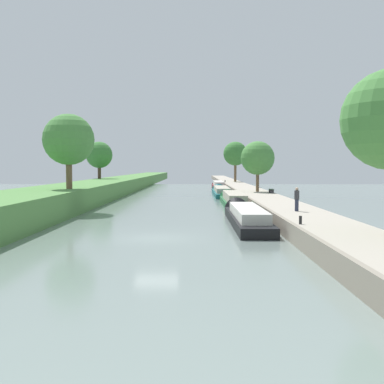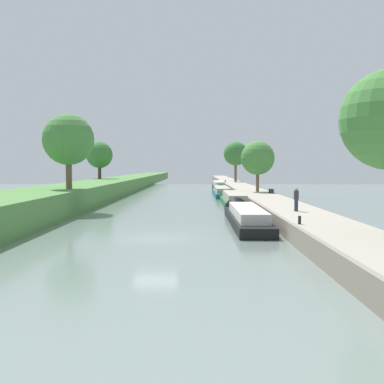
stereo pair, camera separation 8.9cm
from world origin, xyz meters
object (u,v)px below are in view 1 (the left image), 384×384
object	(u,v)px
narrowboat_maroon	(218,186)
mooring_bollard_far	(225,181)
narrowboat_black	(245,216)
mooring_bollard_near	(300,220)
park_bench	(271,190)
narrowboat_teal	(221,192)
person_walking	(297,199)
narrowboat_green	(233,200)

from	to	relation	value
narrowboat_maroon	mooring_bollard_far	bearing A→B (deg)	77.44
narrowboat_maroon	mooring_bollard_far	xyz separation A→B (m)	(1.72, 7.70, 0.62)
narrowboat_black	mooring_bollard_near	xyz separation A→B (m)	(2.06, -8.58, 0.70)
mooring_bollard_far	park_bench	size ratio (longest dim) A/B	0.30
narrowboat_teal	mooring_bollard_far	xyz separation A→B (m)	(2.08, 24.34, 0.72)
mooring_bollard_near	person_walking	bearing A→B (deg)	79.34
narrowboat_green	narrowboat_maroon	xyz separation A→B (m)	(0.03, 34.04, 0.04)
park_bench	mooring_bollard_near	bearing A→B (deg)	-96.15
person_walking	park_bench	bearing A→B (deg)	85.35
narrowboat_teal	narrowboat_maroon	world-z (taller)	narrowboat_maroon
mooring_bollard_near	park_bench	world-z (taller)	park_bench
narrowboat_green	mooring_bollard_far	bearing A→B (deg)	87.60
mooring_bollard_near	park_bench	distance (m)	29.24
narrowboat_teal	mooring_bollard_far	distance (m)	24.44
narrowboat_teal	narrowboat_maroon	xyz separation A→B (m)	(0.37, 16.65, 0.11)
narrowboat_green	narrowboat_maroon	size ratio (longest dim) A/B	1.02
narrowboat_maroon	park_bench	size ratio (longest dim) A/B	10.55
narrowboat_black	person_walking	xyz separation A→B (m)	(3.42, -1.38, 1.35)
narrowboat_green	mooring_bollard_near	world-z (taller)	mooring_bollard_near
person_walking	narrowboat_black	bearing A→B (deg)	158.04
narrowboat_black	park_bench	distance (m)	21.16
narrowboat_teal	person_walking	size ratio (longest dim) A/B	10.12
narrowboat_green	person_walking	distance (m)	17.10
narrowboat_green	person_walking	world-z (taller)	person_walking
narrowboat_black	narrowboat_green	xyz separation A→B (m)	(0.31, 15.39, 0.04)
narrowboat_black	person_walking	bearing A→B (deg)	-21.96
person_walking	mooring_bollard_far	bearing A→B (deg)	91.33
narrowboat_maroon	narrowboat_teal	bearing A→B (deg)	-91.27
park_bench	narrowboat_teal	bearing A→B (deg)	113.01
narrowboat_maroon	mooring_bollard_far	distance (m)	7.91
narrowboat_green	mooring_bollard_near	size ratio (longest dim) A/B	35.88
narrowboat_black	narrowboat_green	bearing A→B (deg)	88.83
narrowboat_teal	narrowboat_maroon	bearing A→B (deg)	88.73
narrowboat_black	person_walking	size ratio (longest dim) A/B	9.18
narrowboat_green	narrowboat_maroon	bearing A→B (deg)	89.95
narrowboat_maroon	mooring_bollard_near	world-z (taller)	narrowboat_maroon
narrowboat_teal	mooring_bollard_near	xyz separation A→B (m)	(2.08, -41.36, 0.72)
narrowboat_teal	person_walking	world-z (taller)	person_walking
narrowboat_teal	mooring_bollard_near	bearing A→B (deg)	-87.12
narrowboat_maroon	mooring_bollard_far	world-z (taller)	narrowboat_maroon
person_walking	park_bench	size ratio (longest dim) A/B	1.11
narrowboat_black	narrowboat_green	distance (m)	15.40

